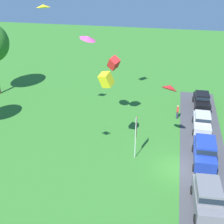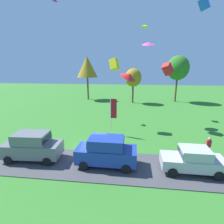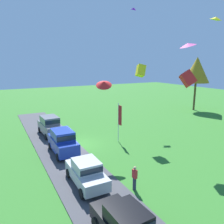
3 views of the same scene
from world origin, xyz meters
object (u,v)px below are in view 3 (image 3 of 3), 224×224
at_px(kite_diamond_high_right, 134,9).
at_px(kite_delta_low_drifter, 188,45).
at_px(kite_box_high_left, 141,71).
at_px(car_suv_near_entrance, 50,125).
at_px(tree_right_of_center, 197,70).
at_px(person_on_lawn, 135,178).
at_px(car_suv_by_flagpole, 63,141).
at_px(kite_box_over_trees, 188,79).
at_px(car_sedan_mid_row, 86,172).
at_px(kite_delta_topmost, 104,83).
at_px(kite_diamond_mid_center, 216,18).
at_px(flag_banner, 119,118).

bearing_deg(kite_diamond_high_right, kite_delta_low_drifter, -9.54).
xyz_separation_m(kite_box_high_left, kite_delta_low_drifter, (4.01, 2.64, 2.56)).
height_order(car_suv_near_entrance, tree_right_of_center, tree_right_of_center).
distance_m(person_on_lawn, kite_box_high_left, 12.97).
relative_size(car_suv_by_flagpole, kite_box_over_trees, 3.75).
xyz_separation_m(car_sedan_mid_row, person_on_lawn, (2.10, 2.68, -0.16)).
relative_size(tree_right_of_center, kite_delta_low_drifter, 6.15).
bearing_deg(kite_box_over_trees, person_on_lawn, -70.31).
bearing_deg(kite_delta_topmost, car_suv_near_entrance, -155.39).
height_order(kite_diamond_mid_center, kite_diamond_high_right, kite_diamond_high_right).
height_order(car_suv_near_entrance, flag_banner, flag_banner).
xyz_separation_m(car_suv_near_entrance, car_sedan_mid_row, (12.46, -0.33, -0.25)).
relative_size(kite_box_over_trees, kite_delta_low_drifter, 0.78).
distance_m(flag_banner, kite_delta_topmost, 5.11).
bearing_deg(person_on_lawn, kite_diamond_mid_center, 110.69).
bearing_deg(flag_banner, kite_diamond_high_right, 139.75).
xyz_separation_m(car_sedan_mid_row, flag_banner, (-6.57, 6.54, 1.70)).
bearing_deg(tree_right_of_center, kite_diamond_high_right, -93.14).
xyz_separation_m(car_suv_near_entrance, kite_diamond_mid_center, (9.51, 15.74, 11.82)).
bearing_deg(car_suv_by_flagpole, car_suv_near_entrance, 178.23).
xyz_separation_m(tree_right_of_center, kite_diamond_mid_center, (11.78, -11.41, 5.75)).
bearing_deg(car_sedan_mid_row, kite_diamond_high_right, 137.71).
height_order(flag_banner, kite_box_high_left, kite_box_high_left).
bearing_deg(kite_diamond_mid_center, kite_box_over_trees, -68.18).
height_order(car_suv_near_entrance, kite_diamond_mid_center, kite_diamond_mid_center).
bearing_deg(flag_banner, kite_diamond_mid_center, 69.23).
bearing_deg(car_suv_by_flagpole, kite_delta_low_drifter, 72.96).
bearing_deg(car_suv_by_flagpole, kite_diamond_high_right, 123.30).
bearing_deg(car_suv_near_entrance, person_on_lawn, 9.18).
height_order(kite_delta_topmost, kite_box_high_left, kite_box_high_left).
relative_size(kite_diamond_mid_center, kite_delta_low_drifter, 0.62).
height_order(car_sedan_mid_row, kite_diamond_high_right, kite_diamond_high_right).
distance_m(kite_box_high_left, kite_box_over_trees, 6.30).
distance_m(tree_right_of_center, kite_box_high_left, 19.88).
relative_size(car_suv_by_flagpole, tree_right_of_center, 0.48).
xyz_separation_m(kite_box_high_left, kite_diamond_high_right, (-8.76, 4.79, 8.61)).
distance_m(car_suv_by_flagpole, person_on_lawn, 8.81).
relative_size(car_sedan_mid_row, person_on_lawn, 2.59).
bearing_deg(person_on_lawn, kite_box_over_trees, 109.69).
bearing_deg(flag_banner, car_suv_by_flagpole, -87.75).
xyz_separation_m(person_on_lawn, tree_right_of_center, (-16.84, 24.79, 6.49)).
bearing_deg(car_suv_near_entrance, kite_box_over_trees, 38.41).
height_order(kite_delta_topmost, kite_box_over_trees, kite_box_over_trees).
bearing_deg(flag_banner, tree_right_of_center, 111.31).
xyz_separation_m(car_suv_near_entrance, person_on_lawn, (14.56, 2.35, -0.42)).
bearing_deg(kite_diamond_high_right, tree_right_of_center, 86.86).
height_order(kite_delta_topmost, kite_diamond_high_right, kite_diamond_high_right).
distance_m(car_sedan_mid_row, kite_diamond_mid_center, 20.32).
relative_size(car_suv_near_entrance, car_suv_by_flagpole, 1.02).
height_order(car_suv_by_flagpole, kite_delta_low_drifter, kite_delta_low_drifter).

